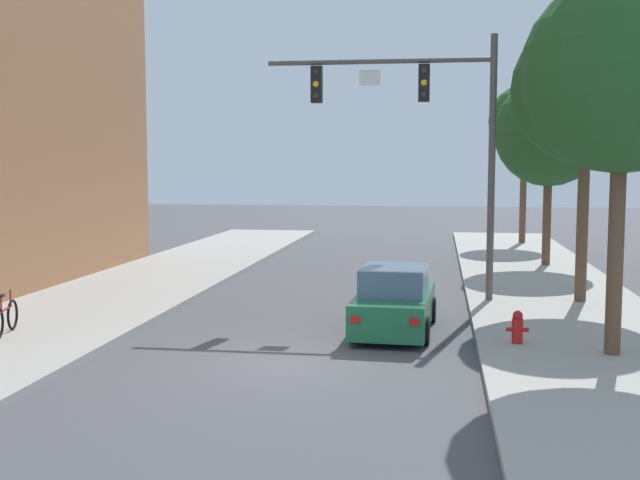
{
  "coord_description": "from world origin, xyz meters",
  "views": [
    {
      "loc": [
        3.12,
        -15.25,
        4.05
      ],
      "look_at": [
        -0.02,
        5.57,
        2.0
      ],
      "focal_mm": 44.19,
      "sensor_mm": 36.0,
      "label": 1
    }
  ],
  "objects_px": {
    "street_tree_third": "(549,132)",
    "bicycle_leaning": "(5,318)",
    "traffic_signal_mast": "(427,118)",
    "fire_hydrant": "(517,327)",
    "street_tree_farthest": "(525,122)",
    "car_lead_green": "(394,302)",
    "street_tree_second": "(587,91)",
    "street_tree_nearest": "(622,74)"
  },
  "relations": [
    {
      "from": "traffic_signal_mast",
      "to": "street_tree_second",
      "type": "xyz_separation_m",
      "value": [
        4.39,
        0.17,
        0.72
      ]
    },
    {
      "from": "car_lead_green",
      "to": "street_tree_farthest",
      "type": "bearing_deg",
      "value": 76.26
    },
    {
      "from": "bicycle_leaning",
      "to": "street_tree_farthest",
      "type": "bearing_deg",
      "value": 59.3
    },
    {
      "from": "car_lead_green",
      "to": "street_tree_farthest",
      "type": "height_order",
      "value": "street_tree_farthest"
    },
    {
      "from": "bicycle_leaning",
      "to": "street_tree_third",
      "type": "distance_m",
      "value": 20.79
    },
    {
      "from": "traffic_signal_mast",
      "to": "fire_hydrant",
      "type": "distance_m",
      "value": 7.64
    },
    {
      "from": "traffic_signal_mast",
      "to": "car_lead_green",
      "type": "bearing_deg",
      "value": -99.24
    },
    {
      "from": "traffic_signal_mast",
      "to": "bicycle_leaning",
      "type": "bearing_deg",
      "value": -145.8
    },
    {
      "from": "street_tree_nearest",
      "to": "street_tree_third",
      "type": "distance_m",
      "value": 14.6
    },
    {
      "from": "street_tree_nearest",
      "to": "fire_hydrant",
      "type": "bearing_deg",
      "value": 159.27
    },
    {
      "from": "car_lead_green",
      "to": "fire_hydrant",
      "type": "relative_size",
      "value": 5.99
    },
    {
      "from": "traffic_signal_mast",
      "to": "street_tree_farthest",
      "type": "height_order",
      "value": "street_tree_farthest"
    },
    {
      "from": "street_tree_third",
      "to": "bicycle_leaning",
      "type": "bearing_deg",
      "value": -133.3
    },
    {
      "from": "traffic_signal_mast",
      "to": "fire_hydrant",
      "type": "xyz_separation_m",
      "value": [
        2.1,
        -5.53,
        -4.83
      ]
    },
    {
      "from": "fire_hydrant",
      "to": "car_lead_green",
      "type": "bearing_deg",
      "value": 151.41
    },
    {
      "from": "street_tree_third",
      "to": "street_tree_farthest",
      "type": "relative_size",
      "value": 0.93
    },
    {
      "from": "car_lead_green",
      "to": "street_tree_nearest",
      "type": "relative_size",
      "value": 0.56
    },
    {
      "from": "fire_hydrant",
      "to": "street_tree_nearest",
      "type": "distance_m",
      "value": 5.66
    },
    {
      "from": "bicycle_leaning",
      "to": "street_tree_farthest",
      "type": "relative_size",
      "value": 0.22
    },
    {
      "from": "street_tree_second",
      "to": "street_tree_third",
      "type": "xyz_separation_m",
      "value": [
        0.11,
        8.19,
        -0.83
      ]
    },
    {
      "from": "traffic_signal_mast",
      "to": "street_tree_nearest",
      "type": "distance_m",
      "value": 7.38
    },
    {
      "from": "bicycle_leaning",
      "to": "fire_hydrant",
      "type": "bearing_deg",
      "value": 4.25
    },
    {
      "from": "street_tree_second",
      "to": "fire_hydrant",
      "type": "bearing_deg",
      "value": -111.91
    },
    {
      "from": "traffic_signal_mast",
      "to": "bicycle_leaning",
      "type": "relative_size",
      "value": 4.32
    },
    {
      "from": "street_tree_nearest",
      "to": "bicycle_leaning",
      "type": "bearing_deg",
      "value": -179.31
    },
    {
      "from": "fire_hydrant",
      "to": "street_tree_farthest",
      "type": "xyz_separation_m",
      "value": [
        2.39,
        22.51,
        5.58
      ]
    },
    {
      "from": "car_lead_green",
      "to": "street_tree_third",
      "type": "relative_size",
      "value": 0.6
    },
    {
      "from": "street_tree_nearest",
      "to": "street_tree_farthest",
      "type": "height_order",
      "value": "street_tree_farthest"
    },
    {
      "from": "street_tree_second",
      "to": "street_tree_farthest",
      "type": "xyz_separation_m",
      "value": [
        0.09,
        16.82,
        0.03
      ]
    },
    {
      "from": "bicycle_leaning",
      "to": "street_tree_third",
      "type": "relative_size",
      "value": 0.24
    },
    {
      "from": "car_lead_green",
      "to": "street_tree_second",
      "type": "xyz_separation_m",
      "value": [
        5.04,
        4.2,
        5.34
      ]
    },
    {
      "from": "fire_hydrant",
      "to": "street_tree_second",
      "type": "bearing_deg",
      "value": 68.09
    },
    {
      "from": "car_lead_green",
      "to": "fire_hydrant",
      "type": "xyz_separation_m",
      "value": [
        2.75,
        -1.5,
        -0.22
      ]
    },
    {
      "from": "bicycle_leaning",
      "to": "street_tree_second",
      "type": "bearing_deg",
      "value": 25.43
    },
    {
      "from": "traffic_signal_mast",
      "to": "street_tree_farthest",
      "type": "distance_m",
      "value": 17.58
    },
    {
      "from": "bicycle_leaning",
      "to": "street_tree_nearest",
      "type": "bearing_deg",
      "value": 0.69
    },
    {
      "from": "bicycle_leaning",
      "to": "street_tree_third",
      "type": "height_order",
      "value": "street_tree_third"
    },
    {
      "from": "street_tree_farthest",
      "to": "fire_hydrant",
      "type": "bearing_deg",
      "value": -96.05
    },
    {
      "from": "bicycle_leaning",
      "to": "fire_hydrant",
      "type": "relative_size",
      "value": 2.41
    },
    {
      "from": "fire_hydrant",
      "to": "street_tree_third",
      "type": "relative_size",
      "value": 0.1
    },
    {
      "from": "car_lead_green",
      "to": "bicycle_leaning",
      "type": "distance_m",
      "value": 9.05
    },
    {
      "from": "bicycle_leaning",
      "to": "car_lead_green",
      "type": "bearing_deg",
      "value": 15.08
    }
  ]
}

